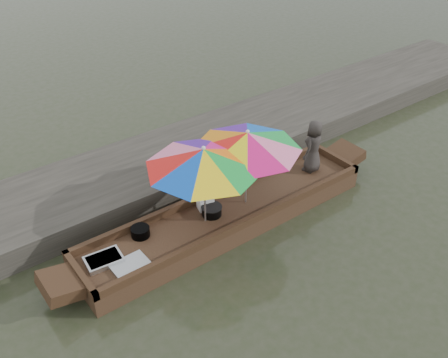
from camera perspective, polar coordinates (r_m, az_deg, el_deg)
water at (r=9.49m, az=0.36°, el=-5.28°), size 80.00×80.00×0.00m
dock at (r=10.84m, az=-6.67°, el=1.71°), size 22.00×2.20×0.50m
boat_hull at (r=9.38m, az=0.37°, el=-4.45°), size 5.87×1.20×0.35m
cooking_pot at (r=8.78m, az=-9.55°, el=-5.97°), size 0.33×0.33×0.17m
tray_crayfish at (r=8.43m, az=-13.58°, el=-8.98°), size 0.63×0.47×0.09m
tray_scallop at (r=8.27m, az=-10.70°, el=-9.66°), size 0.60×0.42×0.06m
charcoal_grill at (r=9.12m, az=-1.42°, el=-3.67°), size 0.36×0.36×0.17m
supply_bag at (r=9.25m, az=-2.15°, el=-2.73°), size 0.32×0.28×0.26m
vendor at (r=10.27m, az=10.19°, el=3.71°), size 0.64×0.51×1.13m
umbrella_bow at (r=8.58m, az=-2.24°, el=-0.72°), size 2.07×2.07×1.55m
umbrella_stern at (r=9.04m, az=2.59°, el=1.30°), size 2.17×2.17×1.55m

